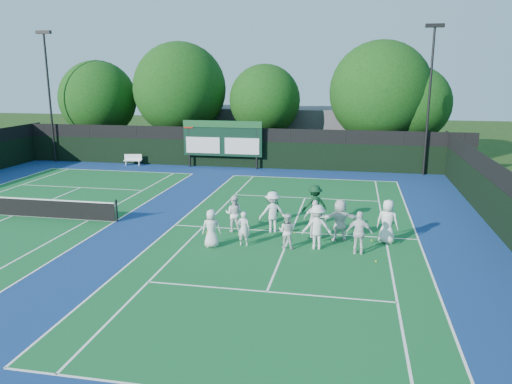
% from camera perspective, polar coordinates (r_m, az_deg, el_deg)
% --- Properties ---
extents(ground, '(120.00, 120.00, 0.00)m').
position_cam_1_polar(ground, '(21.55, 3.71, -5.42)').
color(ground, '#1A350E').
rests_on(ground, ground).
extents(court_apron, '(34.00, 32.00, 0.01)m').
position_cam_1_polar(court_apron, '(23.92, -10.40, -3.69)').
color(court_apron, navy).
rests_on(court_apron, ground).
extents(near_court, '(11.05, 23.85, 0.01)m').
position_cam_1_polar(near_court, '(22.49, 4.04, -4.59)').
color(near_court, '#125927').
rests_on(near_court, ground).
extents(left_court, '(11.05, 23.85, 0.01)m').
position_cam_1_polar(left_court, '(27.79, -25.97, -2.43)').
color(left_court, '#125927').
rests_on(left_court, ground).
extents(back_fence, '(34.00, 0.08, 3.00)m').
position_cam_1_polar(back_fence, '(37.65, -2.20, 4.87)').
color(back_fence, black).
rests_on(back_fence, ground).
extents(divider_fence_right, '(0.08, 32.00, 3.00)m').
position_cam_1_polar(divider_fence_right, '(22.90, 27.08, -2.22)').
color(divider_fence_right, black).
rests_on(divider_fence_right, ground).
extents(scoreboard, '(6.00, 0.21, 3.55)m').
position_cam_1_polar(scoreboard, '(37.38, -3.88, 6.07)').
color(scoreboard, black).
rests_on(scoreboard, ground).
extents(clubhouse, '(18.00, 6.00, 4.00)m').
position_cam_1_polar(clubhouse, '(44.74, 5.19, 7.01)').
color(clubhouse, '#525156').
rests_on(clubhouse, ground).
extents(light_pole_left, '(1.20, 0.30, 10.12)m').
position_cam_1_polar(light_pole_left, '(42.96, -22.67, 11.55)').
color(light_pole_left, black).
rests_on(light_pole_left, ground).
extents(light_pole_right, '(1.20, 0.30, 10.12)m').
position_cam_1_polar(light_pole_right, '(36.29, 19.31, 11.66)').
color(light_pole_right, black).
rests_on(light_pole_right, ground).
extents(tennis_net, '(11.30, 0.10, 1.10)m').
position_cam_1_polar(tennis_net, '(27.68, -26.08, -1.47)').
color(tennis_net, black).
rests_on(tennis_net, ground).
extents(bench, '(1.39, 0.60, 0.85)m').
position_cam_1_polar(bench, '(39.84, -13.89, 3.65)').
color(bench, white).
rests_on(bench, ground).
extents(tree_a, '(6.47, 6.47, 8.04)m').
position_cam_1_polar(tree_a, '(45.22, -17.38, 9.88)').
color(tree_a, black).
rests_on(tree_a, ground).
extents(tree_b, '(7.57, 7.57, 9.48)m').
position_cam_1_polar(tree_b, '(42.22, -8.47, 11.31)').
color(tree_b, black).
rests_on(tree_b, ground).
extents(tree_c, '(5.65, 5.65, 7.69)m').
position_cam_1_polar(tree_c, '(40.47, 1.25, 10.25)').
color(tree_c, black).
rests_on(tree_c, ground).
extents(tree_d, '(7.75, 7.75, 9.43)m').
position_cam_1_polar(tree_d, '(39.90, 14.27, 10.72)').
color(tree_d, black).
rests_on(tree_d, ground).
extents(tree_e, '(5.61, 5.61, 7.53)m').
position_cam_1_polar(tree_e, '(40.15, 17.77, 9.39)').
color(tree_e, black).
rests_on(tree_e, ground).
extents(tennis_ball_0, '(0.07, 0.07, 0.07)m').
position_cam_1_polar(tennis_ball_0, '(20.88, -5.75, -5.99)').
color(tennis_ball_0, '#CCDA19').
rests_on(tennis_ball_0, ground).
extents(tennis_ball_1, '(0.07, 0.07, 0.07)m').
position_cam_1_polar(tennis_ball_1, '(22.36, 4.39, -4.64)').
color(tennis_ball_1, '#CCDA19').
rests_on(tennis_ball_1, ground).
extents(tennis_ball_2, '(0.07, 0.07, 0.07)m').
position_cam_1_polar(tennis_ball_2, '(19.53, 13.55, -7.71)').
color(tennis_ball_2, '#CCDA19').
rests_on(tennis_ball_2, ground).
extents(tennis_ball_3, '(0.07, 0.07, 0.07)m').
position_cam_1_polar(tennis_ball_3, '(22.44, -5.69, -4.59)').
color(tennis_ball_3, '#CCDA19').
rests_on(tennis_ball_3, ground).
extents(tennis_ball_4, '(0.07, 0.07, 0.07)m').
position_cam_1_polar(tennis_ball_4, '(26.37, 2.28, -1.80)').
color(tennis_ball_4, '#CCDA19').
rests_on(tennis_ball_4, ground).
extents(tennis_ball_5, '(0.07, 0.07, 0.07)m').
position_cam_1_polar(tennis_ball_5, '(21.83, 13.07, -5.40)').
color(tennis_ball_5, '#CCDA19').
rests_on(tennis_ball_5, ground).
extents(player_front_0, '(0.86, 0.65, 1.59)m').
position_cam_1_polar(player_front_0, '(20.44, -5.12, -4.16)').
color(player_front_0, silver).
rests_on(player_front_0, ground).
extents(player_front_1, '(0.55, 0.38, 1.46)m').
position_cam_1_polar(player_front_1, '(20.53, -1.41, -4.21)').
color(player_front_1, silver).
rests_on(player_front_1, ground).
extents(player_front_2, '(0.79, 0.67, 1.46)m').
position_cam_1_polar(player_front_2, '(20.29, 3.55, -4.46)').
color(player_front_2, silver).
rests_on(player_front_2, ground).
extents(player_front_3, '(1.26, 0.82, 1.84)m').
position_cam_1_polar(player_front_3, '(20.26, 6.98, -3.99)').
color(player_front_3, silver).
rests_on(player_front_3, ground).
extents(player_front_4, '(1.05, 0.50, 1.74)m').
position_cam_1_polar(player_front_4, '(19.97, 11.74, -4.59)').
color(player_front_4, white).
rests_on(player_front_4, ground).
extents(player_back_0, '(0.82, 0.65, 1.67)m').
position_cam_1_polar(player_back_0, '(22.33, -2.52, -2.49)').
color(player_back_0, white).
rests_on(player_back_0, ground).
extents(player_back_1, '(1.38, 1.10, 1.86)m').
position_cam_1_polar(player_back_1, '(22.23, 1.89, -2.29)').
color(player_back_1, silver).
rests_on(player_back_1, ground).
extents(player_back_2, '(1.05, 0.57, 1.69)m').
position_cam_1_polar(player_back_2, '(21.54, 6.76, -3.13)').
color(player_back_2, white).
rests_on(player_back_2, ground).
extents(player_back_3, '(1.75, 0.84, 1.81)m').
position_cam_1_polar(player_back_3, '(21.42, 9.56, -3.16)').
color(player_back_3, white).
rests_on(player_back_3, ground).
extents(player_back_4, '(1.05, 0.85, 1.87)m').
position_cam_1_polar(player_back_4, '(21.51, 14.79, -3.28)').
color(player_back_4, white).
rests_on(player_back_4, ground).
extents(coach_left, '(0.60, 0.43, 1.56)m').
position_cam_1_polar(coach_left, '(23.85, 1.95, -1.57)').
color(coach_left, '#0D321B').
rests_on(coach_left, ground).
extents(coach_right, '(1.40, 1.15, 1.89)m').
position_cam_1_polar(coach_right, '(23.51, 6.73, -1.47)').
color(coach_right, '#0E331A').
rests_on(coach_right, ground).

